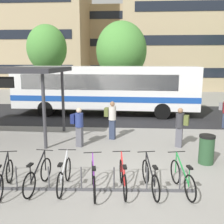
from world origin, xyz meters
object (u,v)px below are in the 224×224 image
object	(u,v)px
city_bus	(106,88)
parked_bicycle_black_7	(150,178)
parked_bicycle_black_3	(38,176)
street_tree_2	(121,51)
parked_bicycle_silver_4	(64,176)
commuter_olive_pack_2	(112,117)
trash_bin	(207,149)
parked_bicycle_red_6	(123,178)
parked_bicycle_green_8	(182,178)
commuter_olive_pack_1	(181,125)
commuter_navy_pack_3	(79,124)
street_tree_0	(47,48)
parked_bicycle_black_2	(5,178)
parked_bicycle_purple_5	(94,179)

from	to	relation	value
city_bus	parked_bicycle_black_7	bearing A→B (deg)	-75.96
parked_bicycle_black_3	street_tree_2	distance (m)	16.55
city_bus	parked_bicycle_silver_4	size ratio (longest dim) A/B	7.02
commuter_olive_pack_2	trash_bin	xyz separation A→B (m)	(3.52, -2.67, -0.50)
parked_bicycle_black_3	trash_bin	world-z (taller)	trash_bin
street_tree_2	parked_bicycle_red_6	bearing A→B (deg)	-87.87
parked_bicycle_green_8	trash_bin	xyz separation A→B (m)	(1.24, 2.10, 0.13)
parked_bicycle_black_3	commuter_olive_pack_1	world-z (taller)	commuter_olive_pack_1
parked_bicycle_green_8	commuter_olive_pack_1	bearing A→B (deg)	-21.35
commuter_navy_pack_3	street_tree_0	size ratio (longest dim) A/B	0.25
parked_bicycle_black_7	street_tree_2	xyz separation A→B (m)	(-1.35, 15.89, 4.00)
parked_bicycle_black_2	trash_bin	distance (m)	6.59
parked_bicycle_black_3	street_tree_0	size ratio (longest dim) A/B	0.26
parked_bicycle_black_3	commuter_navy_pack_3	bearing A→B (deg)	0.15
parked_bicycle_black_2	parked_bicycle_silver_4	bearing A→B (deg)	-91.31
parked_bicycle_black_2	street_tree_0	world-z (taller)	street_tree_0
parked_bicycle_purple_5	parked_bicycle_black_7	size ratio (longest dim) A/B	1.00
commuter_navy_pack_3	parked_bicycle_black_3	bearing A→B (deg)	-78.26
parked_bicycle_green_8	street_tree_2	size ratio (longest dim) A/B	0.25
commuter_olive_pack_1	parked_bicycle_purple_5	bearing A→B (deg)	74.07
trash_bin	parked_bicycle_black_7	bearing A→B (deg)	-134.47
commuter_olive_pack_1	commuter_olive_pack_2	xyz separation A→B (m)	(-2.93, 0.95, 0.06)
commuter_olive_pack_1	commuter_navy_pack_3	xyz separation A→B (m)	(-4.23, -0.19, -0.00)
parked_bicycle_black_3	parked_bicycle_red_6	bearing A→B (deg)	-82.42
parked_bicycle_black_3	parked_bicycle_red_6	distance (m)	2.39
city_bus	parked_bicycle_green_8	bearing A→B (deg)	-71.37
parked_bicycle_black_3	commuter_olive_pack_1	bearing A→B (deg)	-43.09
parked_bicycle_black_7	street_tree_0	world-z (taller)	street_tree_0
parked_bicycle_black_7	street_tree_2	distance (m)	16.44
parked_bicycle_silver_4	commuter_navy_pack_3	xyz separation A→B (m)	(-0.30, 3.68, 0.58)
parked_bicycle_red_6	street_tree_2	size ratio (longest dim) A/B	0.25
parked_bicycle_black_2	parked_bicycle_purple_5	xyz separation A→B (m)	(2.46, 0.08, 0.00)
parked_bicycle_green_8	street_tree_0	xyz separation A→B (m)	(-8.86, 16.48, 4.25)
city_bus	street_tree_2	xyz separation A→B (m)	(0.84, 5.40, 2.61)
parked_bicycle_red_6	parked_bicycle_purple_5	bearing A→B (deg)	92.93
parked_bicycle_purple_5	trash_bin	distance (m)	4.35
trash_bin	commuter_olive_pack_2	bearing A→B (deg)	142.82
parked_bicycle_purple_5	parked_bicycle_green_8	size ratio (longest dim) A/B	1.00
commuter_navy_pack_3	trash_bin	distance (m)	5.08
parked_bicycle_black_3	street_tree_0	bearing A→B (deg)	22.92
city_bus	parked_bicycle_black_2	xyz separation A→B (m)	(-1.83, -10.74, -1.39)
parked_bicycle_red_6	parked_bicycle_green_8	bearing A→B (deg)	-94.61
parked_bicycle_green_8	commuter_olive_pack_1	distance (m)	3.92
commuter_olive_pack_2	parked_bicycle_silver_4	bearing A→B (deg)	-87.31
parked_bicycle_purple_5	trash_bin	xyz separation A→B (m)	(3.67, 2.33, 0.13)
parked_bicycle_black_2	parked_bicycle_black_7	xyz separation A→B (m)	(4.02, 0.25, 0.00)
parked_bicycle_green_8	trash_bin	distance (m)	2.44
parked_bicycle_black_2	parked_bicycle_black_7	distance (m)	4.03
parked_bicycle_green_8	commuter_olive_pack_2	size ratio (longest dim) A/B	0.96
parked_bicycle_red_6	parked_bicycle_black_7	world-z (taller)	same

